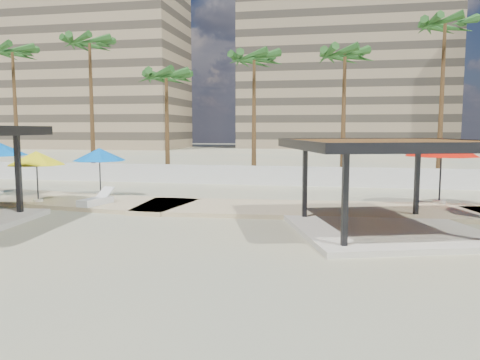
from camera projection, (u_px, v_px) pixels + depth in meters
The scene contains 16 objects.
ground at pixel (247, 251), 13.52m from camera, with size 200.00×200.00×0.00m, color tan.
promenade at pixel (323, 208), 20.59m from camera, with size 44.45×7.97×0.24m.
boundary_wall at pixel (294, 176), 29.05m from camera, with size 56.00×0.30×1.20m, color silver.
building_west at pixel (90, 65), 86.33m from camera, with size 34.00×16.00×32.40m.
building_mid at pixel (344, 71), 87.23m from camera, with size 38.00×16.00×30.40m.
pavilion_central at pixel (387, 178), 15.73m from camera, with size 7.83×7.83×3.15m.
umbrella_b at pixel (36, 158), 21.40m from camera, with size 3.14×3.14×2.33m.
umbrella_c at pixel (442, 148), 20.80m from camera, with size 4.01×4.01×2.92m.
umbrella_f at pixel (99, 155), 23.82m from camera, with size 3.13×3.13×2.37m.
lounger_a at pixel (96, 201), 20.71m from camera, with size 0.98×1.95×0.70m.
palm_a at pixel (13, 57), 34.49m from camera, with size 3.00×3.00×10.05m.
palm_b at pixel (90, 48), 33.66m from camera, with size 3.00×3.00×10.55m.
palm_c at pixel (166, 80), 32.17m from camera, with size 3.00×3.00×7.95m.
palm_d at pixel (254, 63), 31.66m from camera, with size 3.00×3.00×9.11m.
palm_e at pixel (345, 60), 30.01m from camera, with size 3.00×3.00×9.11m.
palm_f at pixel (445, 31), 28.86m from camera, with size 3.00×3.00×10.80m.
Camera 1 is at (2.39, -13.00, 3.51)m, focal length 35.00 mm.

